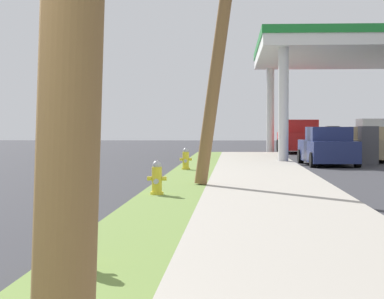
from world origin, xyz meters
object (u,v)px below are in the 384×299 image
car_navy_by_near_pump (328,148)px  truck_red_at_forecourt (298,138)px  car_tan_by_far_pump (368,146)px  fire_hydrant_third (186,160)px  fire_hydrant_second (157,180)px  truck_white_on_apron (381,140)px  fire_hydrant_nearest (74,236)px

car_navy_by_near_pump → truck_red_at_forecourt: truck_red_at_forecourt is taller
truck_red_at_forecourt → car_tan_by_far_pump: bearing=-78.1°
fire_hydrant_third → fire_hydrant_second: bearing=-90.1°
car_navy_by_near_pump → truck_white_on_apron: 7.58m
fire_hydrant_nearest → car_tan_by_far_pump: car_tan_by_far_pump is taller
fire_hydrant_nearest → fire_hydrant_third: bearing=89.9°
fire_hydrant_second → fire_hydrant_third: bearing=89.9°
fire_hydrant_second → car_navy_by_near_pump: (5.48, 14.64, 0.28)m
fire_hydrant_nearest → fire_hydrant_second: (0.03, 8.36, 0.00)m
car_navy_by_near_pump → car_tan_by_far_pump: 4.16m
car_tan_by_far_pump → truck_white_on_apron: size_ratio=0.85×
fire_hydrant_third → truck_red_at_forecourt: (5.47, 19.35, 0.47)m
fire_hydrant_nearest → car_navy_by_near_pump: 23.65m
fire_hydrant_second → car_tan_by_far_pump: bearing=66.9°
car_navy_by_near_pump → truck_red_at_forecourt: bearing=90.0°
car_navy_by_near_pump → car_tan_by_far_pump: bearing=57.3°
fire_hydrant_second → truck_red_at_forecourt: truck_red_at_forecourt is taller
fire_hydrant_third → truck_red_at_forecourt: truck_red_at_forecourt is taller
car_navy_by_near_pump → truck_white_on_apron: truck_white_on_apron is taller
truck_white_on_apron → car_tan_by_far_pump: bearing=-110.1°
fire_hydrant_third → car_navy_by_near_pump: size_ratio=0.16×
fire_hydrant_third → car_tan_by_far_pump: car_tan_by_far_pump is taller
fire_hydrant_second → truck_red_at_forecourt: (5.49, 28.77, 0.47)m
car_navy_by_near_pump → fire_hydrant_nearest: bearing=-103.5°
fire_hydrant_second → car_navy_by_near_pump: bearing=69.5°
fire_hydrant_third → car_navy_by_near_pump: car_navy_by_near_pump is taller
fire_hydrant_nearest → fire_hydrant_third: same height
fire_hydrant_second → car_navy_by_near_pump: size_ratio=0.16×
car_tan_by_far_pump → fire_hydrant_third: bearing=-131.5°
truck_red_at_forecourt → truck_white_on_apron: bearing=-65.0°
car_navy_by_near_pump → car_tan_by_far_pump: size_ratio=0.99×
car_navy_by_near_pump → car_tan_by_far_pump: same height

